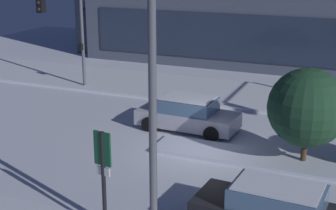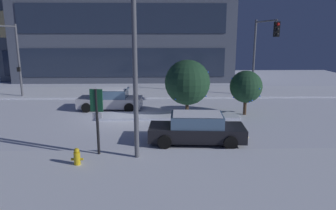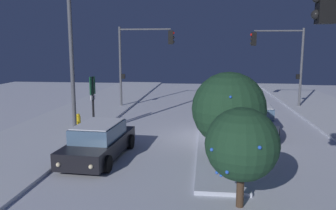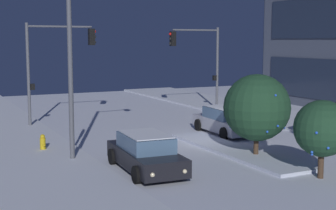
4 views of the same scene
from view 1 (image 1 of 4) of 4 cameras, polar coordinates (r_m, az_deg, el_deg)
name	(u,v)px [view 1 (image 1 of 4)]	position (r m, az deg, el deg)	size (l,w,h in m)	color
ground	(200,154)	(20.20, 3.64, -5.47)	(52.00, 52.00, 0.00)	silver
curb_strip_far	(253,96)	(28.03, 9.46, 1.01)	(52.00, 5.20, 0.14)	silver
median_strip	(267,160)	(19.80, 11.04, -6.03)	(9.00, 1.80, 0.14)	silver
car_far	(188,114)	(22.54, 2.22, -1.06)	(4.60, 2.23, 1.49)	#B7B7C1
traffic_light_corner_far_left	(66,20)	(27.95, -11.29, 9.32)	(0.32, 3.97, 6.01)	#565960
street_lamp_arched	(161,63)	(12.84, -0.79, 4.76)	(0.66, 2.68, 7.70)	#565960
parking_info_sign	(103,169)	(14.25, -7.25, -7.08)	(0.55, 0.15, 3.03)	black
decorated_tree_left_of_median	(307,108)	(19.20, 15.29, -0.31)	(2.93, 2.92, 3.66)	#473323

